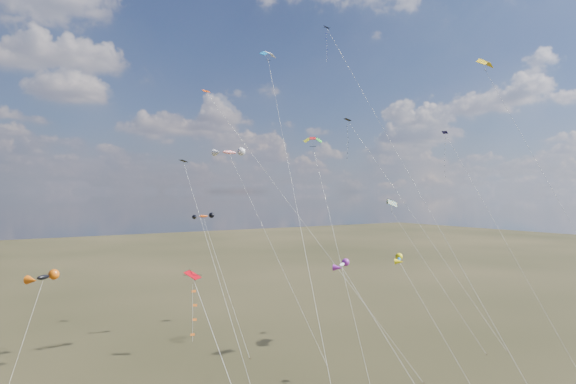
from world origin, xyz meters
TOP-DOWN VIEW (x-y plane):
  - diamond_black_high at (17.38, 26.99)m, footprint 7.65×21.78m
  - diamond_navy_tall at (13.47, 25.78)m, footprint 7.33×38.65m
  - diamond_black_mid at (-10.06, 18.06)m, footprint 0.93×16.79m
  - diamond_red_low at (-19.32, -2.28)m, footprint 1.81×12.21m
  - diamond_navy_right at (23.82, 15.29)m, footprint 1.36×17.43m
  - diamond_orange_center at (-1.72, 18.10)m, footprint 15.25×19.89m
  - parafoil_yellow at (20.80, 7.66)m, footprint 6.57×23.00m
  - parafoil_blue_white at (-0.79, 20.88)m, footprint 11.68×28.72m
  - parafoil_striped at (14.75, 16.85)m, footprint 7.86×10.98m
  - parafoil_tricolor at (3.65, 18.27)m, footprint 4.83×15.56m
  - novelty_black_orange at (-23.87, 25.53)m, footprint 5.65×6.56m
  - novelty_orange_black at (-3.16, 34.03)m, footprint 2.63×13.50m
  - novelty_white_purple at (-3.19, 4.44)m, footprint 3.96×11.23m
  - novelty_redwhite_stripe at (-3.14, 26.21)m, footprint 8.07×12.71m
  - novelty_blue_yellow at (5.33, 6.18)m, footprint 2.30×11.12m

SIDE VIEW (x-z plane):
  - novelty_black_orange at x=-23.87m, z-range 4.99..16.18m
  - diamond_red_low at x=-19.32m, z-range 4.49..18.85m
  - novelty_blue_yellow at x=5.33m, z-range 5.94..18.80m
  - novelty_white_purple at x=-3.19m, z-range 6.13..19.25m
  - diamond_black_mid at x=-10.06m, z-range 3.95..26.48m
  - novelty_orange_black at x=-3.16m, z-range 7.55..23.74m
  - parafoil_striped at x=14.75m, z-range 8.56..27.30m
  - diamond_orange_center at x=-1.72m, z-range 4.59..35.41m
  - diamond_navy_right at x=23.82m, z-range 9.14..36.27m
  - novelty_redwhite_stripe at x=-3.14m, z-range 11.55..35.97m
  - parafoil_tricolor at x=3.65m, z-range 12.17..37.92m
  - diamond_black_high at x=17.38m, z-range 10.32..40.08m
  - parafoil_yellow at x=20.80m, z-range 16.64..51.65m
  - parafoil_blue_white at x=-0.79m, z-range 16.92..52.62m
  - diamond_navy_tall at x=13.47m, z-range 15.16..58.29m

